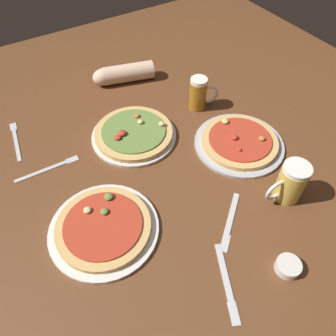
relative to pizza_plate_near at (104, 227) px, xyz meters
The scene contains 12 objects.
ground_plane 0.31m from the pizza_plate_near, 18.42° to the left, with size 2.40×2.40×0.03m, color brown.
pizza_plate_near is the anchor object (origin of this frame).
pizza_plate_far 0.42m from the pizza_plate_near, 49.58° to the left, with size 0.33×0.33×0.05m.
pizza_plate_side 0.60m from the pizza_plate_near, ahead, with size 0.34×0.34×0.05m.
beer_mug_dark 0.60m from the pizza_plate_near, 19.15° to the right, with size 0.14×0.09×0.15m.
beer_mug_amber 0.68m from the pizza_plate_near, 29.77° to the left, with size 0.12×0.08×0.14m.
ramekin_sauce 0.55m from the pizza_plate_near, 44.67° to the right, with size 0.07×0.07×0.03m, color silver.
fork_left 0.56m from the pizza_plate_near, 103.54° to the left, with size 0.05×0.23×0.01m.
knife_right 0.39m from the pizza_plate_near, 56.13° to the right, with size 0.11×0.21×0.01m.
fork_spare 0.34m from the pizza_plate_near, 101.36° to the left, with size 0.23×0.03×0.01m.
knife_spare 0.39m from the pizza_plate_near, 27.38° to the right, with size 0.19×0.16×0.01m.
diner_arm 0.78m from the pizza_plate_near, 59.56° to the left, with size 0.28×0.14×0.08m.
Camera 1 is at (-0.38, -0.62, 0.88)m, focal length 34.38 mm.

